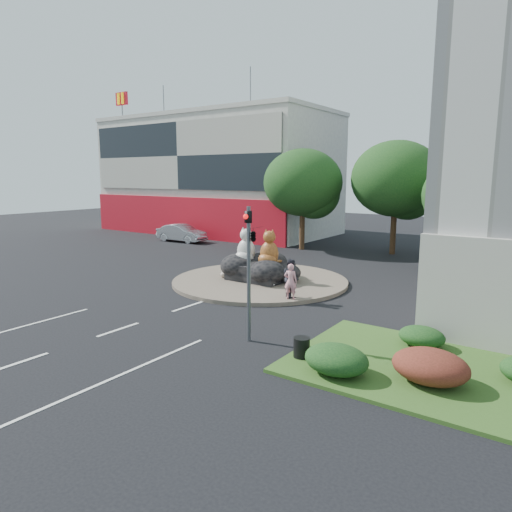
{
  "coord_description": "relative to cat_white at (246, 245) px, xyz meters",
  "views": [
    {
      "loc": [
        14.5,
        -11.11,
        6.06
      ],
      "look_at": [
        1.26,
        7.8,
        2.0
      ],
      "focal_mm": 32.0,
      "sensor_mm": 36.0,
      "label": 1
    }
  ],
  "objects": [
    {
      "name": "hedge_near_green",
      "position": [
        9.88,
        -8.86,
        -1.57
      ],
      "size": [
        2.0,
        1.6,
        0.9
      ],
      "primitive_type": "ellipsoid",
      "color": "#103314",
      "rests_on": "grass_verge"
    },
    {
      "name": "kitten_white",
      "position": [
        2.28,
        -0.89,
        -1.56
      ],
      "size": [
        0.58,
        0.55,
        0.77
      ],
      "primitive_type": null,
      "rotation": [
        0.0,
        0.0,
        0.44
      ],
      "color": "white",
      "rests_on": "roundabout_island"
    },
    {
      "name": "tree_left",
      "position": [
        -3.05,
        12.2,
        3.11
      ],
      "size": [
        6.46,
        6.46,
        8.27
      ],
      "color": "#382314",
      "rests_on": "ground"
    },
    {
      "name": "roundabout_island",
      "position": [
        0.88,
        0.14,
        -2.04
      ],
      "size": [
        10.0,
        10.0,
        0.2
      ],
      "primitive_type": "cylinder",
      "color": "brown",
      "rests_on": "ground"
    },
    {
      "name": "ground",
      "position": [
        0.88,
        -9.86,
        -2.14
      ],
      "size": [
        120.0,
        120.0,
        0.0
      ],
      "primitive_type": "plane",
      "color": "black",
      "rests_on": "ground"
    },
    {
      "name": "parked_car",
      "position": [
        -14.49,
        9.6,
        -1.32
      ],
      "size": [
        5.04,
        2.01,
        1.63
      ],
      "primitive_type": "imported",
      "rotation": [
        0.0,
        0.0,
        1.63
      ],
      "color": "#B6B9BE",
      "rests_on": "ground"
    },
    {
      "name": "tree_right",
      "position": [
        9.95,
        10.2,
        2.49
      ],
      "size": [
        5.7,
        5.7,
        7.3
      ],
      "color": "#382314",
      "rests_on": "ground"
    },
    {
      "name": "pedestrian_pink",
      "position": [
        4.51,
        -2.55,
        -1.07
      ],
      "size": [
        0.72,
        0.57,
        1.74
      ],
      "primitive_type": "imported",
      "rotation": [
        0.0,
        0.0,
        3.4
      ],
      "color": "pink",
      "rests_on": "roundabout_island"
    },
    {
      "name": "tree_mid",
      "position": [
        3.95,
        14.2,
        3.42
      ],
      "size": [
        6.84,
        6.84,
        8.76
      ],
      "color": "#382314",
      "rests_on": "ground"
    },
    {
      "name": "shophouse_block",
      "position": [
        -17.12,
        18.05,
        4.04
      ],
      "size": [
        25.2,
        12.3,
        17.4
      ],
      "color": "silver",
      "rests_on": "ground"
    },
    {
      "name": "rock_plinth",
      "position": [
        0.88,
        0.14,
        -1.49
      ],
      "size": [
        3.2,
        2.6,
        0.9
      ],
      "primitive_type": null,
      "color": "black",
      "rests_on": "roundabout_island"
    },
    {
      "name": "grass_verge",
      "position": [
        12.88,
        -6.86,
        -2.08
      ],
      "size": [
        10.0,
        6.0,
        0.12
      ],
      "primitive_type": "cube",
      "color": "#30531B",
      "rests_on": "ground"
    },
    {
      "name": "kitten_calico",
      "position": [
        -1.08,
        -0.61,
        -1.46
      ],
      "size": [
        0.71,
        0.66,
        0.96
      ],
      "primitive_type": null,
      "rotation": [
        0.0,
        0.0,
        -0.33
      ],
      "color": "silver",
      "rests_on": "roundabout_island"
    },
    {
      "name": "cat_white",
      "position": [
        0.0,
        0.0,
        0.0
      ],
      "size": [
        1.31,
        1.16,
        2.08
      ],
      "primitive_type": null,
      "rotation": [
        0.0,
        0.0,
        0.06
      ],
      "color": "beige",
      "rests_on": "rock_plinth"
    },
    {
      "name": "litter_bin",
      "position": [
        8.38,
        -8.33,
        -1.69
      ],
      "size": [
        0.66,
        0.66,
        0.67
      ],
      "primitive_type": "cylinder",
      "rotation": [
        0.0,
        0.0,
        0.24
      ],
      "color": "black",
      "rests_on": "grass_verge"
    },
    {
      "name": "hedge_back_green",
      "position": [
        11.38,
        -5.06,
        -1.66
      ],
      "size": [
        1.6,
        1.28,
        0.72
      ],
      "primitive_type": "ellipsoid",
      "color": "#103314",
      "rests_on": "grass_verge"
    },
    {
      "name": "traffic_light",
      "position": [
        5.98,
        -7.86,
        1.48
      ],
      "size": [
        0.44,
        1.24,
        5.0
      ],
      "color": "#595B60",
      "rests_on": "ground"
    },
    {
      "name": "cat_tabby",
      "position": [
        1.51,
        0.14,
        -0.02
      ],
      "size": [
        1.37,
        1.23,
        2.05
      ],
      "primitive_type": null,
      "rotation": [
        0.0,
        0.0,
        0.14
      ],
      "color": "#A86A23",
      "rests_on": "rock_plinth"
    },
    {
      "name": "hedge_red",
      "position": [
        12.38,
        -7.86,
        -1.53
      ],
      "size": [
        2.2,
        1.76,
        0.99
      ],
      "primitive_type": "ellipsoid",
      "color": "#491E13",
      "rests_on": "grass_verge"
    },
    {
      "name": "pedestrian_dark",
      "position": [
        4.31,
        -2.18,
        -0.99
      ],
      "size": [
        1.16,
        1.11,
        1.89
      ],
      "primitive_type": "imported",
      "rotation": [
        0.0,
        0.0,
        2.54
      ],
      "color": "#22222A",
      "rests_on": "roundabout_island"
    }
  ]
}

